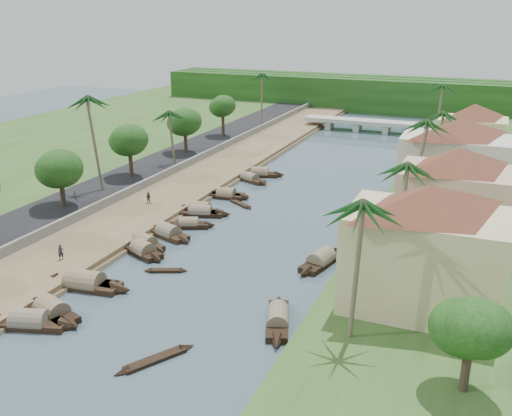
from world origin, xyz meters
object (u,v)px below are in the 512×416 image
at_px(building_near, 425,247).
at_px(person_near, 61,252).
at_px(sampan_0, 30,322).
at_px(sampan_1, 52,311).
at_px(bridge, 372,124).

height_order(building_near, person_near, building_near).
distance_m(building_near, sampan_0, 31.71).
relative_size(building_near, sampan_1, 1.88).
height_order(building_near, sampan_1, building_near).
height_order(bridge, sampan_0, bridge).
bearing_deg(sampan_1, sampan_0, -83.98).
xyz_separation_m(bridge, person_near, (-14.53, -77.10, -0.15)).
height_order(bridge, building_near, building_near).
distance_m(sampan_0, sampan_1, 2.10).
height_order(sampan_0, person_near, person_near).
bearing_deg(sampan_1, bridge, 102.33).
bearing_deg(building_near, bridge, 104.39).
xyz_separation_m(building_near, sampan_0, (-28.28, -13.04, -5.97)).
distance_m(sampan_0, person_near, 11.30).
xyz_separation_m(bridge, sampan_0, (-9.29, -87.04, -1.31)).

